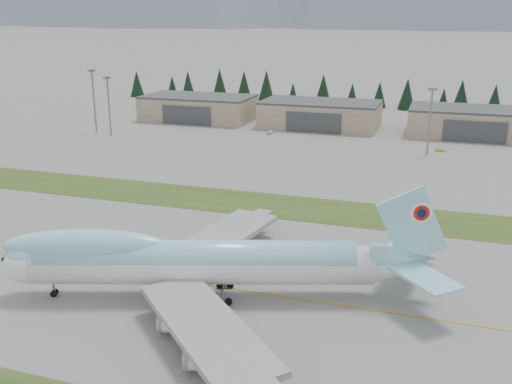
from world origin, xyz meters
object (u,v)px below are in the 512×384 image
(service_vehicle_a, at_px, (271,134))
(hangar_center, at_px, (320,114))
(service_vehicle_b, at_px, (440,151))
(hangar_left, at_px, (199,108))
(hangar_right, at_px, (474,122))
(boeing_747_freighter, at_px, (198,261))

(service_vehicle_a, bearing_deg, hangar_center, 62.11)
(service_vehicle_a, height_order, service_vehicle_b, service_vehicle_a)
(service_vehicle_b, bearing_deg, service_vehicle_a, 74.35)
(hangar_left, relative_size, hangar_center, 1.00)
(hangar_center, bearing_deg, service_vehicle_b, -32.67)
(hangar_center, xyz_separation_m, hangar_right, (60.00, 0.00, 0.00))
(service_vehicle_a, bearing_deg, hangar_right, 24.71)
(service_vehicle_a, distance_m, service_vehicle_b, 65.09)
(service_vehicle_a, bearing_deg, hangar_left, 162.82)
(boeing_747_freighter, relative_size, service_vehicle_a, 19.93)
(hangar_center, height_order, hangar_right, same)
(boeing_747_freighter, xyz_separation_m, service_vehicle_b, (36.53, 123.00, -6.39))
(boeing_747_freighter, xyz_separation_m, hangar_center, (-12.08, 154.17, -1.00))
(boeing_747_freighter, xyz_separation_m, service_vehicle_a, (-27.62, 134.07, -6.39))
(hangar_right, height_order, service_vehicle_b, hangar_right)
(hangar_left, bearing_deg, boeing_747_freighter, -66.49)
(boeing_747_freighter, bearing_deg, service_vehicle_a, 83.90)
(hangar_right, bearing_deg, service_vehicle_b, -110.07)
(hangar_center, distance_m, service_vehicle_a, 25.97)
(hangar_center, relative_size, service_vehicle_a, 13.07)
(boeing_747_freighter, height_order, hangar_left, boeing_747_freighter)
(boeing_747_freighter, bearing_deg, hangar_right, 54.99)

